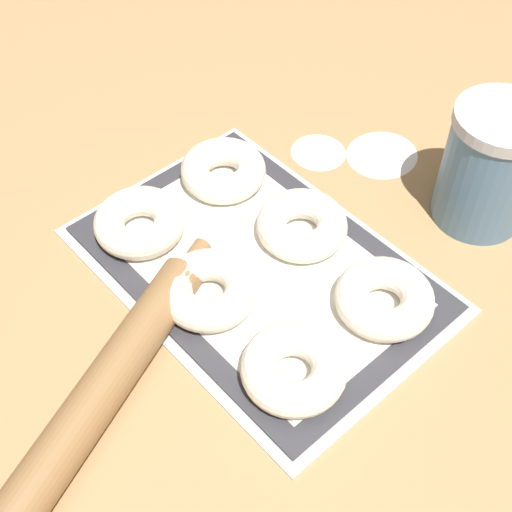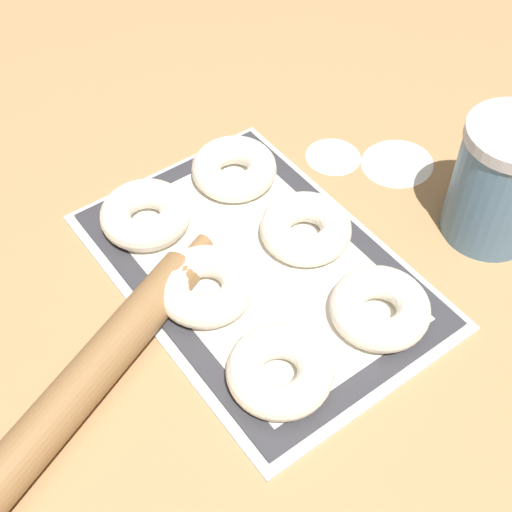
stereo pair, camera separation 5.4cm
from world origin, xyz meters
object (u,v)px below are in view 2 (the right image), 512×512
(flour_canister, at_px, (502,182))
(rolling_pin, at_px, (90,375))
(bagel_back_right, at_px, (380,308))
(bagel_back_left, at_px, (234,168))
(bagel_front_center, at_px, (205,286))
(bagel_front_right, at_px, (280,371))
(bagel_front_left, at_px, (145,215))
(baking_tray, at_px, (256,270))
(bagel_back_center, at_px, (306,228))

(flour_canister, bearing_deg, rolling_pin, -100.03)
(bagel_back_right, bearing_deg, bagel_back_left, 179.83)
(bagel_back_left, bearing_deg, bagel_front_center, -44.84)
(bagel_front_right, bearing_deg, bagel_front_left, 179.51)
(flour_canister, bearing_deg, baking_tray, -112.62)
(baking_tray, distance_m, bagel_back_left, 0.16)
(bagel_back_center, distance_m, flour_canister, 0.25)
(bagel_front_center, bearing_deg, flour_canister, 72.01)
(rolling_pin, bearing_deg, bagel_back_right, 68.55)
(bagel_front_left, xyz_separation_m, bagel_back_right, (0.29, 0.14, 0.00))
(bagel_back_center, height_order, flour_canister, flour_canister)
(bagel_front_center, bearing_deg, bagel_front_left, 178.87)
(baking_tray, xyz_separation_m, flour_canister, (0.12, 0.29, 0.08))
(bagel_front_center, distance_m, bagel_back_right, 0.21)
(baking_tray, relative_size, bagel_front_center, 3.88)
(baking_tray, xyz_separation_m, bagel_back_center, (0.00, 0.08, 0.03))
(bagel_front_center, bearing_deg, bagel_back_right, 44.57)
(bagel_back_right, distance_m, flour_canister, 0.23)
(bagel_front_left, relative_size, bagel_back_left, 1.00)
(bagel_back_center, relative_size, bagel_back_right, 1.00)
(bagel_front_right, xyz_separation_m, flour_canister, (-0.03, 0.37, 0.05))
(flour_canister, distance_m, rolling_pin, 0.55)
(baking_tray, bearing_deg, bagel_front_right, -27.44)
(bagel_front_center, height_order, bagel_back_right, same)
(bagel_front_center, bearing_deg, bagel_back_left, 135.16)
(flour_canister, xyz_separation_m, rolling_pin, (-0.09, -0.53, -0.06))
(bagel_back_left, relative_size, flour_canister, 0.70)
(bagel_back_center, bearing_deg, bagel_back_right, -3.75)
(bagel_front_center, distance_m, bagel_back_left, 0.21)
(rolling_pin, bearing_deg, baking_tray, 96.22)
(bagel_front_right, distance_m, bagel_back_right, 0.14)
(baking_tray, bearing_deg, rolling_pin, -83.78)
(bagel_front_right, relative_size, bagel_back_right, 1.00)
(bagel_front_right, distance_m, bagel_back_center, 0.21)
(baking_tray, distance_m, bagel_front_left, 0.16)
(bagel_back_center, bearing_deg, bagel_front_center, -89.49)
(flour_canister, bearing_deg, bagel_front_right, -85.98)
(bagel_back_right, bearing_deg, bagel_front_center, -135.43)
(bagel_front_right, height_order, bagel_back_right, same)
(bagel_front_center, bearing_deg, rolling_pin, -81.57)
(bagel_back_left, bearing_deg, rolling_pin, -61.27)
(bagel_front_center, distance_m, rolling_pin, 0.17)
(bagel_back_left, bearing_deg, baking_tray, -25.60)
(flour_canister, bearing_deg, bagel_back_left, -140.30)
(bagel_front_right, relative_size, flour_canister, 0.70)
(bagel_back_left, xyz_separation_m, flour_canister, (0.27, 0.22, 0.05))
(baking_tray, distance_m, bagel_back_center, 0.08)
(bagel_front_left, distance_m, flour_canister, 0.45)
(bagel_front_center, xyz_separation_m, flour_canister, (0.12, 0.37, 0.05))
(bagel_front_right, xyz_separation_m, bagel_back_right, (0.00, 0.14, 0.00))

